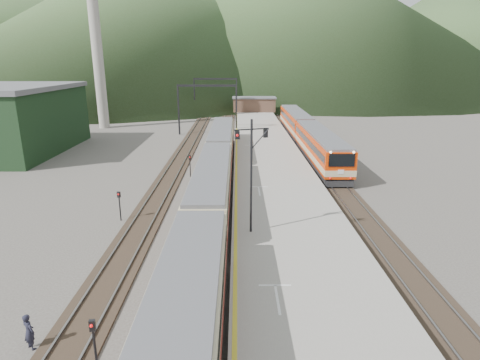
{
  "coord_description": "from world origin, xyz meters",
  "views": [
    {
      "loc": [
        1.98,
        -10.07,
        11.5
      ],
      "look_at": [
        2.18,
        21.93,
        2.0
      ],
      "focal_mm": 30.0,
      "sensor_mm": 36.0,
      "label": 1
    }
  ],
  "objects_px": {
    "main_train": "(213,188)",
    "worker": "(29,332)",
    "signal_mast": "(251,165)",
    "second_train": "(306,132)"
  },
  "relations": [
    {
      "from": "main_train",
      "to": "signal_mast",
      "type": "relative_size",
      "value": 7.77
    },
    {
      "from": "main_train",
      "to": "second_train",
      "type": "height_order",
      "value": "second_train"
    },
    {
      "from": "second_train",
      "to": "signal_mast",
      "type": "height_order",
      "value": "signal_mast"
    },
    {
      "from": "main_train",
      "to": "worker",
      "type": "height_order",
      "value": "main_train"
    },
    {
      "from": "main_train",
      "to": "worker",
      "type": "distance_m",
      "value": 17.36
    },
    {
      "from": "main_train",
      "to": "signal_mast",
      "type": "bearing_deg",
      "value": -66.1
    },
    {
      "from": "second_train",
      "to": "worker",
      "type": "height_order",
      "value": "second_train"
    },
    {
      "from": "second_train",
      "to": "worker",
      "type": "distance_m",
      "value": 45.09
    },
    {
      "from": "main_train",
      "to": "signal_mast",
      "type": "distance_m",
      "value": 7.79
    },
    {
      "from": "second_train",
      "to": "worker",
      "type": "xyz_separation_m",
      "value": [
        -18.14,
        -41.26,
        -1.19
      ]
    }
  ]
}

